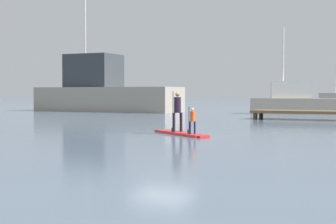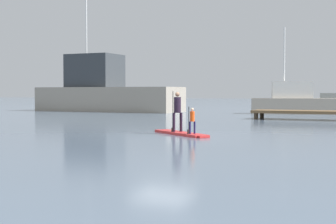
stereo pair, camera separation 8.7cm
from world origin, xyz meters
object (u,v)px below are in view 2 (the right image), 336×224
at_px(paddler_child_solo, 192,119).
at_px(motor_boat_small_navy, 332,104).
at_px(fishing_boat_green_midground, 298,102).
at_px(paddler_adult, 177,109).
at_px(paddleboard_near, 181,133).
at_px(fishing_boat_white_large, 105,91).

xyz_separation_m(paddler_child_solo, motor_boat_small_navy, (1.87, 34.06, -0.09)).
bearing_deg(fishing_boat_green_midground, paddler_adult, -93.41).
relative_size(paddler_adult, paddler_child_solo, 1.56).
distance_m(paddleboard_near, fishing_boat_green_midground, 22.56).
xyz_separation_m(paddleboard_near, paddler_adult, (-0.27, 0.20, 1.03)).
distance_m(paddleboard_near, paddler_child_solo, 1.10).
height_order(paddler_child_solo, fishing_boat_white_large, fishing_boat_white_large).
height_order(paddleboard_near, paddler_child_solo, paddler_child_solo).
bearing_deg(paddler_child_solo, motor_boat_small_navy, 86.86).
relative_size(paddleboard_near, motor_boat_small_navy, 0.55).
relative_size(paddler_child_solo, fishing_boat_green_midground, 0.14).
xyz_separation_m(paddleboard_near, paddler_child_solo, (0.70, -0.56, 0.64)).
distance_m(paddleboard_near, motor_boat_small_navy, 33.61).
distance_m(fishing_boat_green_midground, motor_boat_small_navy, 11.10).
relative_size(paddler_child_solo, fishing_boat_white_large, 0.08).
bearing_deg(fishing_boat_white_large, motor_boat_small_navy, 33.32).
height_order(paddleboard_near, paddler_adult, paddler_adult).
bearing_deg(paddler_child_solo, paddler_adult, 142.08).
height_order(paddler_child_solo, motor_boat_small_navy, motor_boat_small_navy).
bearing_deg(fishing_boat_green_midground, motor_boat_small_navy, 82.16).
relative_size(fishing_boat_white_large, fishing_boat_green_midground, 1.79).
height_order(paddleboard_near, fishing_boat_white_large, fishing_boat_white_large).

